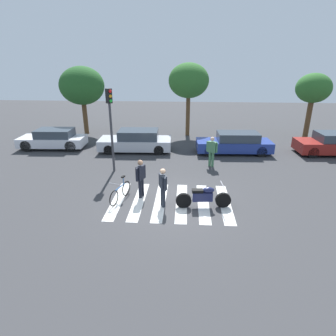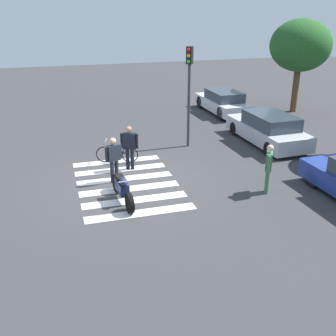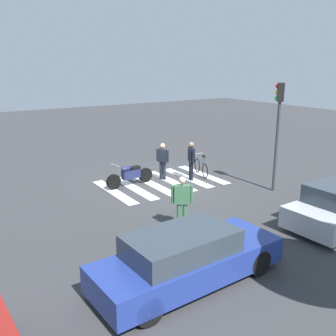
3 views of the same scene
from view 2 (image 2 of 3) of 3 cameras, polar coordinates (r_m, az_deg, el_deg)
name	(u,v)px [view 2 (image 2 of 3)]	position (r m, az deg, el deg)	size (l,w,h in m)	color
ground_plane	(127,184)	(14.39, -5.74, -2.18)	(60.00, 60.00, 0.00)	#38383A
police_motorcycle	(122,188)	(12.96, -6.42, -2.86)	(2.21, 0.62, 1.03)	black
leaning_bicycle	(117,154)	(16.20, -7.14, 2.02)	(0.61, 1.61, 0.99)	black
officer_on_foot	(129,145)	(15.28, -5.44, 3.23)	(0.37, 0.63, 1.70)	black
officer_by_motorcycle	(114,157)	(14.25, -7.62, 1.50)	(0.36, 0.62, 1.63)	#1E232D
pedestrian_bystander	(269,166)	(13.68, 13.93, 0.31)	(0.59, 0.42, 1.69)	#3F724C
crosswalk_stripes	(127,183)	(14.38, -5.74, -2.17)	(4.95, 3.43, 0.01)	silver
car_white_van	(223,102)	(23.73, 7.70, 9.17)	(4.31, 1.87, 1.30)	black
car_silver_sedan	(268,129)	(18.80, 13.86, 5.32)	(4.66, 2.01, 1.39)	black
traffic_light_pole	(189,81)	(17.35, 2.97, 12.06)	(0.35, 0.34, 4.27)	#38383D
street_tree_near	(300,46)	(24.48, 18.10, 15.99)	(3.35, 3.35, 5.14)	brown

